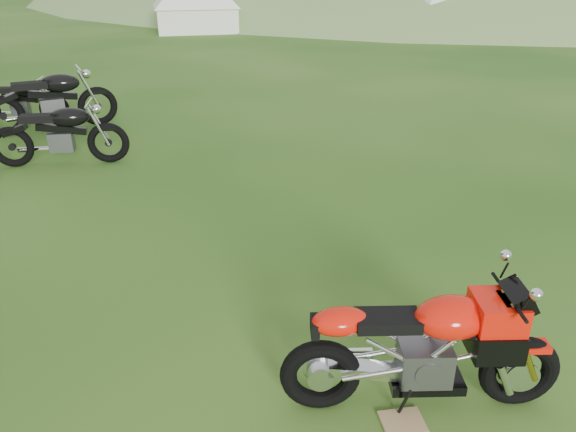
{
  "coord_description": "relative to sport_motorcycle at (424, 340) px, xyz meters",
  "views": [
    {
      "loc": [
        -0.88,
        -4.49,
        2.82
      ],
      "look_at": [
        -0.12,
        0.4,
        0.51
      ],
      "focal_mm": 35.0,
      "sensor_mm": 36.0,
      "label": 1
    }
  ],
  "objects": [
    {
      "name": "ground",
      "position": [
        -0.46,
        1.69,
        -0.54
      ],
      "size": [
        120.0,
        120.0,
        0.0
      ],
      "primitive_type": "plane",
      "color": "#14410E",
      "rests_on": "ground"
    },
    {
      "name": "sport_motorcycle",
      "position": [
        0.0,
        0.0,
        0.0
      ],
      "size": [
        1.84,
        0.67,
        1.08
      ],
      "primitive_type": null,
      "rotation": [
        0.0,
        0.0,
        -0.13
      ],
      "color": "red",
      "rests_on": "ground"
    },
    {
      "name": "plywood_board",
      "position": [
        -0.16,
        -0.16,
        -0.53
      ],
      "size": [
        0.28,
        0.23,
        0.02
      ],
      "primitive_type": "cube",
      "rotation": [
        0.0,
        0.0,
        0.0
      ],
      "color": "tan",
      "rests_on": "ground"
    },
    {
      "name": "vintage_moto_b",
      "position": [
        -3.4,
        5.46,
        -0.04
      ],
      "size": [
        1.88,
        0.45,
        0.99
      ],
      "primitive_type": null,
      "rotation": [
        0.0,
        0.0,
        -0.01
      ],
      "color": "black",
      "rests_on": "ground"
    },
    {
      "name": "vintage_moto_c",
      "position": [
        -3.92,
        7.35,
        0.03
      ],
      "size": [
        2.21,
        1.13,
        1.14
      ],
      "primitive_type": null,
      "rotation": [
        0.0,
        0.0,
        0.31
      ],
      "color": "black",
      "rests_on": "ground"
    },
    {
      "name": "vintage_moto_d",
      "position": [
        -4.59,
        7.83,
        -0.1
      ],
      "size": [
        1.7,
        0.47,
        0.89
      ],
      "primitive_type": null,
      "rotation": [
        0.0,
        0.0,
        -0.05
      ],
      "color": "black",
      "rests_on": "ground"
    },
    {
      "name": "caravan",
      "position": [
        11.46,
        20.67,
        0.51
      ],
      "size": [
        4.64,
        2.37,
        2.1
      ],
      "primitive_type": null,
      "rotation": [
        0.0,
        0.0,
        -0.08
      ],
      "color": "beige",
      "rests_on": "ground"
    }
  ]
}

